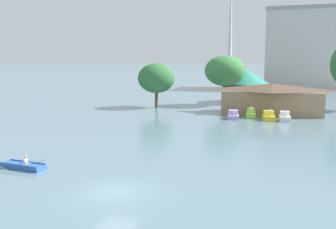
% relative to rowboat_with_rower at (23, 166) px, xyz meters
% --- Properties ---
extents(ground_plane, '(2000.00, 2000.00, 0.00)m').
position_rel_rowboat_with_rower_xyz_m(ground_plane, '(9.54, -2.66, -0.22)').
color(ground_plane, slate).
extents(rowboat_with_rower, '(4.00, 3.25, 1.42)m').
position_rel_rowboat_with_rower_xyz_m(rowboat_with_rower, '(0.00, 0.00, 0.00)').
color(rowboat_with_rower, '#2D60AD').
rests_on(rowboat_with_rower, ground).
extents(pedal_boat_lavender, '(1.98, 2.96, 1.53)m').
position_rel_rowboat_with_rower_xyz_m(pedal_boat_lavender, '(12.65, 31.63, 0.28)').
color(pedal_boat_lavender, '#B299D8').
rests_on(pedal_boat_lavender, ground).
extents(pedal_boat_lime, '(1.61, 2.87, 1.83)m').
position_rel_rowboat_with_rower_xyz_m(pedal_boat_lime, '(15.10, 33.38, 0.38)').
color(pedal_boat_lime, '#8CCC3F').
rests_on(pedal_boat_lime, ground).
extents(pedal_boat_yellow, '(2.10, 2.89, 1.75)m').
position_rel_rowboat_with_rower_xyz_m(pedal_boat_yellow, '(17.81, 31.81, 0.33)').
color(pedal_boat_yellow, yellow).
rests_on(pedal_boat_yellow, ground).
extents(pedal_boat_white, '(1.75, 2.82, 1.68)m').
position_rel_rowboat_with_rower_xyz_m(pedal_boat_white, '(20.06, 31.80, 0.32)').
color(pedal_boat_white, white).
rests_on(pedal_boat_white, ground).
extents(boathouse, '(16.97, 7.31, 4.97)m').
position_rel_rowboat_with_rower_xyz_m(boathouse, '(17.94, 38.96, 2.37)').
color(boathouse, '#9E7F5B').
rests_on(boathouse, ground).
extents(green_roof_pavilion, '(10.38, 10.38, 7.73)m').
position_rel_rowboat_with_rower_xyz_m(green_roof_pavilion, '(11.69, 54.25, 3.77)').
color(green_roof_pavilion, brown).
rests_on(green_roof_pavilion, ground).
extents(shoreline_tree_tall_left, '(6.82, 6.82, 8.20)m').
position_rel_rowboat_with_rower_xyz_m(shoreline_tree_tall_left, '(-2.86, 40.91, 5.23)').
color(shoreline_tree_tall_left, brown).
rests_on(shoreline_tree_tall_left, ground).
extents(shoreline_tree_mid, '(7.75, 7.75, 9.64)m').
position_rel_rowboat_with_rower_xyz_m(shoreline_tree_mid, '(8.63, 48.05, 6.47)').
color(shoreline_tree_mid, brown).
rests_on(shoreline_tree_mid, ground).
extents(background_building_block, '(25.23, 17.17, 24.19)m').
position_rel_rowboat_with_rower_xyz_m(background_building_block, '(25.97, 99.31, 11.90)').
color(background_building_block, beige).
rests_on(background_building_block, ground).
extents(distant_broadcast_tower, '(9.17, 9.17, 145.22)m').
position_rel_rowboat_with_rower_xyz_m(distant_broadcast_tower, '(-42.69, 405.16, 64.83)').
color(distant_broadcast_tower, silver).
rests_on(distant_broadcast_tower, ground).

